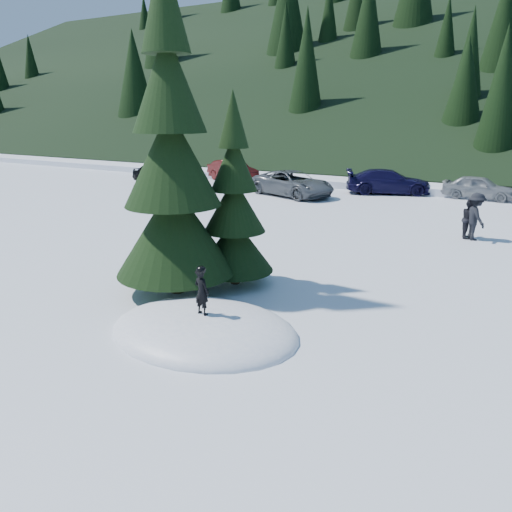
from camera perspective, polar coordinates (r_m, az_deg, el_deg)
The scene contains 13 objects.
ground at distance 11.44m, azimuth -5.95°, elevation -8.67°, with size 200.00×200.00×0.00m, color white.
snow_mound at distance 11.44m, azimuth -5.95°, elevation -8.67°, with size 4.48×3.52×0.96m, color white.
forest_hillside at distance 63.12m, azimuth 26.20°, elevation 21.68°, with size 200.00×60.00×25.00m, color black, non-canonical shape.
spruce_tall at distance 13.24m, azimuth -9.58°, elevation 9.58°, with size 3.20×3.20×8.60m.
spruce_short at distance 13.97m, azimuth -2.50°, elevation 5.07°, with size 2.20×2.20×5.37m.
child_skier at distance 10.99m, azimuth -6.22°, elevation -4.10°, with size 0.38×0.25×1.04m, color black.
adult_0 at distance 21.22m, azimuth 23.21°, elevation 3.93°, with size 0.74×0.58×1.53m, color black.
adult_2 at distance 20.95m, azimuth 23.79°, elevation 4.15°, with size 1.18×0.68×1.83m, color black.
car_0 at distance 35.15m, azimuth -11.35°, elevation 9.16°, with size 1.59×3.96×1.35m, color black.
car_1 at distance 36.08m, azimuth -2.69°, elevation 9.73°, with size 1.57×4.50×1.48m, color #3E0C0B.
car_2 at distance 29.61m, azimuth 4.20°, elevation 8.27°, with size 2.43×5.27×1.47m, color #54585C.
car_3 at distance 31.39m, azimuth 14.89°, elevation 8.22°, with size 2.04×5.01×1.45m, color black.
car_4 at distance 31.12m, azimuth 24.13°, elevation 7.18°, with size 1.57×3.91×1.33m, color gray.
Camera 1 is at (6.19, -8.34, 4.80)m, focal length 35.00 mm.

